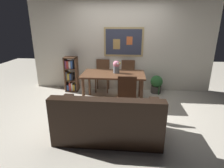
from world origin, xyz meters
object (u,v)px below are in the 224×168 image
Objects in this scene: dining_table at (113,77)px; dining_chair_far_left at (103,73)px; dining_chair_near_right at (127,92)px; leather_couch at (108,122)px; bookshelf at (71,75)px; potted_ivy at (156,84)px; flower_vase at (116,66)px; dining_chair_far_right at (128,74)px.

dining_chair_far_left is (-0.38, 0.77, -0.10)m from dining_table.
dining_chair_near_right is 0.95m from leather_couch.
dining_table is at bearing -26.43° from bookshelf.
flower_vase reaches higher than potted_ivy.
dining_table is at bearing -149.76° from potted_ivy.
potted_ivy is (0.82, 1.41, -0.27)m from dining_chair_near_right.
flower_vase is at bearing -22.90° from bookshelf.
bookshelf reaches higher than dining_chair_far_left.
dining_chair_far_right is at bearing 63.95° from dining_table.
leather_couch is 2.61m from bookshelf.
leather_couch is (0.04, -1.60, -0.33)m from dining_table.
flower_vase is (0.07, 0.06, 0.26)m from dining_table.
dining_chair_far_left is at bearing 116.06° from dining_chair_near_right.
dining_chair_far_left is 0.91m from bookshelf.
leather_couch is 1.77m from flower_vase.
flower_vase is at bearing 109.42° from dining_chair_near_right.
dining_chair_far_left and dining_chair_near_right have the same top height.
dining_chair_near_right and dining_chair_far_right have the same top height.
dining_chair_far_right is (0.36, 0.73, -0.10)m from dining_table.
leather_couch is 2.55m from potted_ivy.
leather_couch is (-0.31, -2.33, -0.23)m from dining_chair_far_right.
flower_vase is (-1.10, -0.62, 0.64)m from potted_ivy.
flower_vase is at bearing 41.69° from dining_table.
bookshelf is 3.32× the size of flower_vase.
bookshelf is 2.47m from potted_ivy.
dining_chair_near_right is (0.35, -0.73, -0.10)m from dining_table.
leather_couch reaches higher than dining_table.
dining_chair_far_left reaches higher than leather_couch.
dining_table is 0.82m from dining_chair_near_right.
dining_chair_far_left is at bearing 100.16° from leather_couch.
dining_chair_far_right is 0.90× the size of bookshelf.
dining_chair_far_right is 0.51× the size of leather_couch.
bookshelf reaches higher than dining_chair_near_right.
dining_chair_far_right is 1.58× the size of potted_ivy.
dining_table is 0.87m from dining_chair_far_left.
potted_ivy is at bearing 59.77° from dining_chair_near_right.
dining_chair_far_left is 0.92m from flower_vase.
dining_chair_far_right is at bearing 66.87° from flower_vase.
potted_ivy is at bearing 29.37° from flower_vase.
dining_chair_near_right is 1.46m from dining_chair_far_right.
flower_vase is at bearing -57.31° from dining_chair_far_left.
dining_table is 1.41m from potted_ivy.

